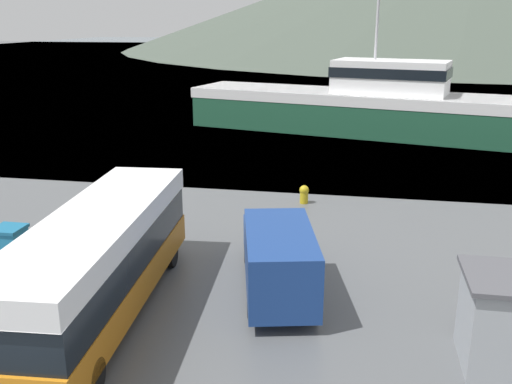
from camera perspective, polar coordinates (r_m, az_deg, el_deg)
name	(u,v)px	position (r m, az deg, el deg)	size (l,w,h in m)	color
water_surface	(338,54)	(147.58, 8.18, 13.51)	(240.00, 240.00, 0.00)	slate
tour_bus	(100,259)	(17.05, -15.34, -6.46)	(3.26, 10.50, 3.16)	#B26614
delivery_van	(278,256)	(18.09, 2.21, -6.41)	(3.39, 6.60, 2.26)	navy
fishing_boat	(360,104)	(44.52, 10.39, 8.65)	(26.23, 11.60, 10.24)	#1E5138
storage_bin	(10,242)	(22.67, -23.38, -4.60)	(1.06, 1.07, 1.17)	teal
small_boat	(389,108)	(54.85, 13.16, 8.17)	(7.12, 3.55, 0.89)	black
mooring_bollard	(304,194)	(26.99, 4.83, -0.17)	(0.45, 0.45, 0.87)	#B29919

